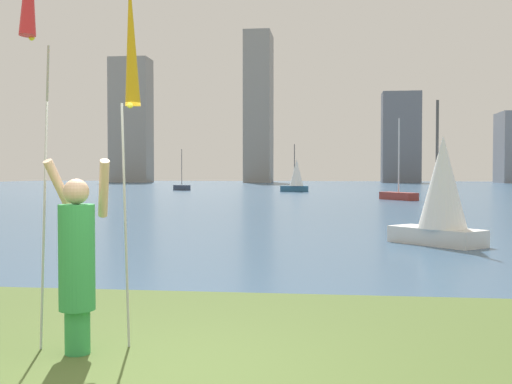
{
  "coord_description": "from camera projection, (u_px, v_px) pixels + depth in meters",
  "views": [
    {
      "loc": [
        1.64,
        -5.21,
        1.78
      ],
      "look_at": [
        -0.43,
        11.91,
        1.23
      ],
      "focal_mm": 43.79,
      "sensor_mm": 36.0,
      "label": 1
    }
  ],
  "objects": [
    {
      "name": "person",
      "position": [
        77.0,
        258.0,
        6.09
      ],
      "size": [
        0.7,
        0.52,
        1.91
      ],
      "rotation": [
        0.0,
        0.0,
        0.07
      ],
      "color": "green",
      "rests_on": "ground"
    },
    {
      "name": "skyline_tower_0",
      "position": [
        131.0,
        121.0,
        110.78
      ],
      "size": [
        6.88,
        4.91,
        21.92
      ],
      "color": "gray",
      "rests_on": "ground"
    },
    {
      "name": "ground",
      "position": [
        313.0,
        193.0,
        55.99
      ],
      "size": [
        120.0,
        138.0,
        0.12
      ],
      "color": "#475B28"
    },
    {
      "name": "sailboat_3",
      "position": [
        182.0,
        187.0,
        60.98
      ],
      "size": [
        1.79,
        1.39,
        4.03
      ],
      "color": "#333D51",
      "rests_on": "ground"
    },
    {
      "name": "sailboat_7",
      "position": [
        441.0,
        194.0,
        15.19
      ],
      "size": [
        2.29,
        2.35,
        3.54
      ],
      "color": "silver",
      "rests_on": "ground"
    },
    {
      "name": "sailboat_5",
      "position": [
        398.0,
        195.0,
        40.12
      ],
      "size": [
        2.3,
        3.02,
        5.24
      ],
      "color": "maroon",
      "rests_on": "ground"
    },
    {
      "name": "skyline_tower_1",
      "position": [
        259.0,
        108.0,
        108.72
      ],
      "size": [
        4.54,
        7.44,
        25.92
      ],
      "color": "gray",
      "rests_on": "ground"
    },
    {
      "name": "skyline_tower_2",
      "position": [
        401.0,
        138.0,
        105.76
      ],
      "size": [
        6.38,
        4.4,
        15.31
      ],
      "color": "slate",
      "rests_on": "ground"
    },
    {
      "name": "kite_flag_right",
      "position": [
        131.0,
        46.0,
        6.38
      ],
      "size": [
        0.16,
        0.44,
        3.83
      ],
      "color": "#B2B2B7",
      "rests_on": "ground"
    },
    {
      "name": "sailboat_2",
      "position": [
        296.0,
        176.0,
        56.53
      ],
      "size": [
        2.52,
        1.28,
        4.32
      ],
      "color": "#2D6084",
      "rests_on": "ground"
    }
  ]
}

